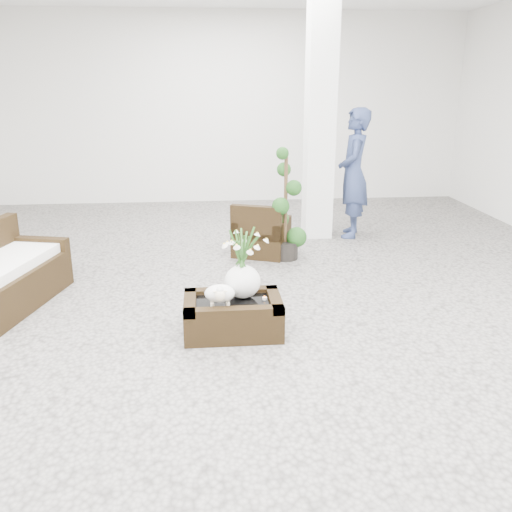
{
  "coord_description": "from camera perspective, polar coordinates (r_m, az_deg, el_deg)",
  "views": [
    {
      "loc": [
        -0.49,
        -5.26,
        2.27
      ],
      "look_at": [
        0.0,
        -0.1,
        0.62
      ],
      "focal_mm": 38.88,
      "sensor_mm": 36.0,
      "label": 1
    }
  ],
  "objects": [
    {
      "name": "ground",
      "position": [
        5.75,
        -0.09,
        -5.6
      ],
      "size": [
        11.0,
        11.0,
        0.0
      ],
      "primitive_type": "plane",
      "color": "gray",
      "rests_on": "ground"
    },
    {
      "name": "column",
      "position": [
        8.25,
        6.6,
        13.92
      ],
      "size": [
        0.4,
        0.4,
        3.5
      ],
      "primitive_type": "cube",
      "color": "white",
      "rests_on": "ground"
    },
    {
      "name": "coffee_table",
      "position": [
        5.21,
        -2.4,
        -6.29
      ],
      "size": [
        0.9,
        0.6,
        0.31
      ],
      "primitive_type": "cube",
      "color": "black",
      "rests_on": "ground"
    },
    {
      "name": "sheep_figurine",
      "position": [
        5.01,
        -3.75,
        -4.06
      ],
      "size": [
        0.28,
        0.23,
        0.21
      ],
      "primitive_type": "ellipsoid",
      "color": "white",
      "rests_on": "coffee_table"
    },
    {
      "name": "planter_narcissus",
      "position": [
        5.11,
        -1.42,
        -0.08
      ],
      "size": [
        0.44,
        0.44,
        0.8
      ],
      "primitive_type": null,
      "color": "white",
      "rests_on": "coffee_table"
    },
    {
      "name": "tealight",
      "position": [
        5.19,
        0.89,
        -4.34
      ],
      "size": [
        0.04,
        0.04,
        0.03
      ],
      "primitive_type": "cylinder",
      "color": "white",
      "rests_on": "coffee_table"
    },
    {
      "name": "armchair",
      "position": [
        7.5,
        0.59,
        2.9
      ],
      "size": [
        0.87,
        0.86,
        0.72
      ],
      "primitive_type": "cube",
      "rotation": [
        0.0,
        0.0,
        2.76
      ],
      "color": "black",
      "rests_on": "ground"
    },
    {
      "name": "loveseat",
      "position": [
        6.3,
        -24.61,
        -1.2
      ],
      "size": [
        1.08,
        1.66,
        0.82
      ],
      "primitive_type": "cube",
      "rotation": [
        0.0,
        0.0,
        1.32
      ],
      "color": "black",
      "rests_on": "ground"
    },
    {
      "name": "topiary",
      "position": [
        7.22,
        3.06,
        5.24
      ],
      "size": [
        0.39,
        0.39,
        1.44
      ],
      "primitive_type": null,
      "color": "#193F14",
      "rests_on": "ground"
    },
    {
      "name": "shopper",
      "position": [
        8.41,
        10.0,
        8.35
      ],
      "size": [
        0.62,
        0.79,
        1.9
      ],
      "primitive_type": "imported",
      "rotation": [
        0.0,
        0.0,
        -1.83
      ],
      "color": "navy",
      "rests_on": "ground"
    }
  ]
}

